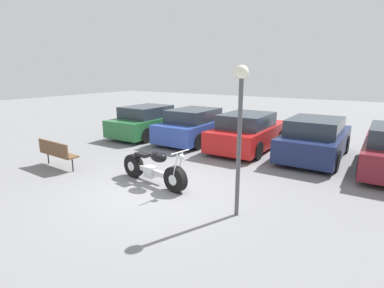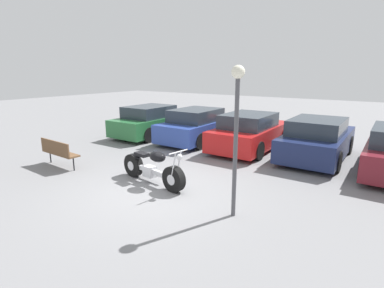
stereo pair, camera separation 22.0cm
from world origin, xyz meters
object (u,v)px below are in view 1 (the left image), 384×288
object	(u,v)px
parked_car_red	(248,132)
park_bench	(56,152)
parked_car_green	(149,122)
motorcycle	(153,168)
parked_car_blue	(196,126)
parked_car_navy	(315,139)
lamp_post	(240,116)

from	to	relation	value
parked_car_red	park_bench	world-z (taller)	parked_car_red
parked_car_green	parked_car_red	distance (m)	4.95
motorcycle	parked_car_blue	distance (m)	5.36
parked_car_green	motorcycle	bearing A→B (deg)	-48.52
park_bench	motorcycle	bearing A→B (deg)	9.98
parked_car_red	park_bench	bearing A→B (deg)	-126.55
parked_car_blue	park_bench	bearing A→B (deg)	-106.48
parked_car_navy	lamp_post	size ratio (longest dim) A/B	1.33
parked_car_green	lamp_post	distance (m)	8.85
parked_car_red	parked_car_navy	world-z (taller)	same
motorcycle	parked_car_navy	xyz separation A→B (m)	(3.18, 5.12, 0.24)
parked_car_navy	parked_car_blue	bearing A→B (deg)	-179.13
parked_car_green	parked_car_navy	xyz separation A→B (m)	(7.43, 0.32, 0.00)
parked_car_blue	parked_car_navy	size ratio (longest dim) A/B	1.00
parked_car_navy	lamp_post	distance (m)	5.79
motorcycle	parked_car_green	bearing A→B (deg)	131.48
motorcycle	parked_car_navy	size ratio (longest dim) A/B	0.57
park_bench	parked_car_green	bearing A→B (deg)	98.44
parked_car_green	parked_car_blue	bearing A→B (deg)	5.58
parked_car_red	parked_car_navy	size ratio (longest dim) A/B	1.00
lamp_post	parked_car_blue	bearing A→B (deg)	129.22
parked_car_blue	lamp_post	size ratio (longest dim) A/B	1.33
parked_car_blue	park_bench	distance (m)	5.90
parked_car_blue	parked_car_red	bearing A→B (deg)	-1.36
parked_car_green	park_bench	size ratio (longest dim) A/B	2.60
parked_car_red	lamp_post	distance (m)	5.99
motorcycle	parked_car_green	distance (m)	6.42
park_bench	lamp_post	world-z (taller)	lamp_post
parked_car_red	park_bench	distance (m)	6.97
parked_car_green	parked_car_blue	distance (m)	2.49
parked_car_green	parked_car_blue	world-z (taller)	same
parked_car_blue	parked_car_red	xyz separation A→B (m)	(2.48, -0.06, 0.00)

